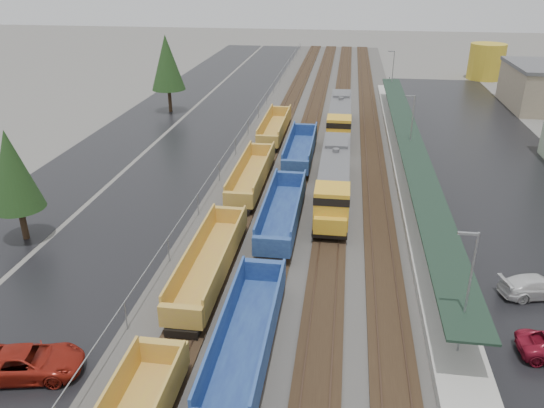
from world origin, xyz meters
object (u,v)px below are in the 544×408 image
(locomotive_trail, at_px, (340,118))
(parked_car_west_c, at_px, (28,362))
(well_string_blue, at_px, (246,339))
(well_string_yellow, at_px, (210,262))
(storage_tank, at_px, (486,61))
(locomotive_lead, at_px, (334,179))
(parked_car_east_c, at_px, (537,286))

(locomotive_trail, xyz_separation_m, parked_car_west_c, (-15.23, -45.91, -1.44))
(well_string_blue, bearing_deg, well_string_yellow, 117.17)
(storage_tank, height_order, parked_car_west_c, storage_tank)
(locomotive_lead, distance_m, well_string_yellow, 16.28)
(well_string_yellow, bearing_deg, locomotive_trail, 77.17)
(locomotive_lead, height_order, parked_car_east_c, locomotive_lead)
(locomotive_lead, distance_m, parked_car_west_c, 29.23)
(parked_car_west_c, bearing_deg, storage_tank, -37.56)
(storage_tank, distance_m, parked_car_west_c, 95.67)
(locomotive_lead, bearing_deg, parked_car_east_c, -44.13)
(locomotive_lead, distance_m, well_string_blue, 22.32)
(well_string_yellow, relative_size, parked_car_west_c, 14.03)
(parked_car_west_c, bearing_deg, locomotive_lead, -43.27)
(locomotive_lead, bearing_deg, storage_tank, 66.75)
(locomotive_lead, xyz_separation_m, parked_car_west_c, (-15.23, -24.91, -1.44))
(well_string_yellow, xyz_separation_m, parked_car_east_c, (21.77, 0.78, -0.47))
(storage_tank, height_order, parked_car_east_c, storage_tank)
(locomotive_trail, height_order, parked_car_east_c, locomotive_trail)
(locomotive_trail, height_order, storage_tank, storage_tank)
(locomotive_trail, relative_size, well_string_blue, 0.23)
(locomotive_lead, relative_size, storage_tank, 2.82)
(well_string_yellow, relative_size, parked_car_east_c, 16.56)
(well_string_yellow, relative_size, well_string_blue, 1.02)
(storage_tank, bearing_deg, locomotive_trail, -123.18)
(well_string_yellow, distance_m, well_string_blue, 8.76)
(locomotive_trail, xyz_separation_m, parked_car_east_c, (13.77, -34.36, -1.53))
(locomotive_trail, distance_m, well_string_yellow, 36.05)
(locomotive_lead, height_order, locomotive_trail, same)
(parked_car_west_c, relative_size, parked_car_east_c, 1.18)
(well_string_blue, relative_size, storage_tank, 12.15)
(storage_tank, bearing_deg, parked_car_west_c, -115.74)
(storage_tank, relative_size, parked_car_east_c, 1.34)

